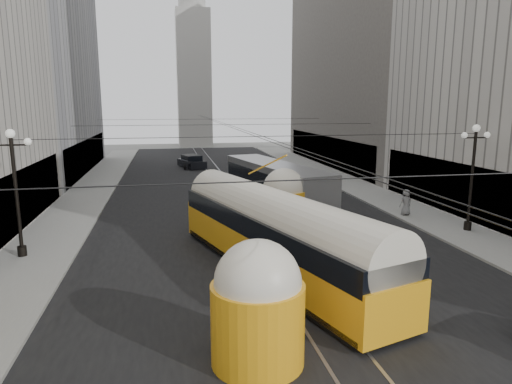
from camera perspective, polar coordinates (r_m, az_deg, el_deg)
name	(u,v)px	position (r m, az deg, el deg)	size (l,w,h in m)	color
road	(230,194)	(39.51, -3.25, -0.29)	(20.00, 85.00, 0.02)	black
sidewalk_left	(91,191)	(43.12, -19.91, 0.12)	(4.00, 72.00, 0.15)	gray
sidewalk_right	(346,182)	(45.93, 11.14, 1.21)	(4.00, 72.00, 0.15)	gray
rail_left	(222,195)	(39.41, -4.33, -0.33)	(0.12, 85.00, 0.04)	gray
rail_right	(239,194)	(39.61, -2.18, -0.25)	(0.12, 85.00, 0.04)	gray
building_left_far	(20,40)	(56.27, -27.41, 16.54)	(12.60, 28.60, 28.60)	#999999
building_right_far	(375,31)	(60.11, 14.68, 18.88)	(12.60, 32.60, 32.60)	#514C47
distant_tower	(193,63)	(86.35, -7.84, 15.72)	(6.00, 6.00, 31.36)	#B2AFA8
lamppost_left_mid	(16,186)	(25.32, -27.85, 0.68)	(1.86, 0.44, 6.37)	black
lamppost_right_mid	(472,171)	(30.06, 25.44, 2.33)	(1.86, 0.44, 6.37)	black
catenary	(232,126)	(37.81, -2.96, 8.20)	(25.00, 72.00, 0.23)	black
streetcar	(275,233)	(20.90, 2.43, -5.16)	(7.30, 17.11, 3.90)	#F6A415
city_bus	(275,184)	(33.92, 2.44, 1.01)	(5.53, 13.65, 3.36)	gray
sedan_white_far	(252,172)	(47.49, -0.46, 2.49)	(3.22, 5.15, 1.51)	silver
sedan_dark_far	(192,162)	(56.34, -8.04, 3.75)	(3.40, 5.32, 1.56)	black
pedestrian_sidewalk_right	(406,202)	(33.01, 18.23, -1.23)	(0.87, 0.54, 1.79)	slate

